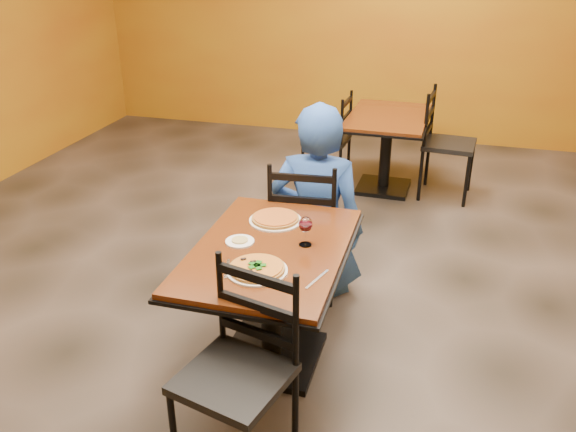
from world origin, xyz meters
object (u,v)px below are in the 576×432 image
(chair_main_far, at_px, (306,225))
(chair_main_near, at_px, (234,379))
(pizza_far, at_px, (275,218))
(wine_glass, at_px, (305,230))
(chair_second_left, at_px, (327,140))
(chair_second_right, at_px, (449,145))
(table_second, at_px, (387,136))
(side_plate, at_px, (240,241))
(plate_main, at_px, (257,271))
(diner, at_px, (317,200))
(table_main, at_px, (271,277))
(pizza_main, at_px, (257,268))
(plate_far, at_px, (275,220))

(chair_main_far, bearing_deg, chair_main_near, 87.36)
(pizza_far, relative_size, wine_glass, 1.56)
(chair_main_near, distance_m, chair_second_left, 3.59)
(chair_second_right, xyz_separation_m, pizza_far, (-0.95, -2.48, 0.26))
(table_second, distance_m, chair_second_right, 0.59)
(chair_main_far, distance_m, chair_second_left, 2.00)
(pizza_far, xyz_separation_m, side_plate, (-0.11, -0.31, -0.02))
(table_second, distance_m, side_plate, 2.84)
(chair_main_near, xyz_separation_m, chair_second_left, (-0.35, 3.57, -0.03))
(side_plate, bearing_deg, wine_glass, 10.76)
(plate_main, relative_size, side_plate, 1.94)
(chair_main_far, bearing_deg, pizza_far, 77.43)
(side_plate, bearing_deg, plate_main, -55.24)
(chair_main_far, relative_size, diner, 0.74)
(table_second, xyz_separation_m, chair_main_far, (-0.30, -1.98, -0.05))
(chair_main_far, relative_size, plate_main, 3.21)
(table_main, distance_m, plate_main, 0.33)
(chair_second_right, bearing_deg, chair_second_left, 95.09)
(chair_main_near, distance_m, pizza_main, 0.58)
(chair_second_right, bearing_deg, chair_main_near, 172.20)
(chair_main_near, height_order, diner, diner)
(chair_main_far, distance_m, wine_glass, 0.83)
(chair_second_left, height_order, plate_far, chair_second_left)
(table_second, distance_m, plate_far, 2.52)
(chair_second_left, distance_m, diner, 1.98)
(pizza_main, distance_m, pizza_far, 0.59)
(chair_main_far, bearing_deg, side_plate, 72.57)
(table_second, xyz_separation_m, chair_second_right, (0.58, -0.00, -0.04))
(chair_second_left, height_order, side_plate, chair_second_left)
(plate_far, distance_m, wine_glass, 0.35)
(table_main, xyz_separation_m, plate_far, (-0.07, 0.32, 0.20))
(table_main, distance_m, plate_far, 0.38)
(side_plate, bearing_deg, table_main, -2.02)
(chair_second_left, bearing_deg, side_plate, 4.67)
(plate_far, bearing_deg, chair_main_far, 82.47)
(table_main, distance_m, chair_second_left, 2.81)
(chair_main_far, bearing_deg, plate_main, 85.62)
(wine_glass, bearing_deg, chair_main_near, -97.44)
(side_plate, distance_m, wine_glass, 0.37)
(diner, bearing_deg, plate_main, 85.89)
(chair_second_left, xyz_separation_m, wine_glass, (0.46, -2.72, 0.38))
(wine_glass, bearing_deg, pizza_far, 135.23)
(chair_main_near, distance_m, chair_main_far, 1.59)
(chair_main_near, xyz_separation_m, plate_main, (-0.05, 0.51, 0.26))
(table_second, height_order, plate_far, plate_far)
(chair_main_far, height_order, pizza_far, chair_main_far)
(chair_second_right, distance_m, plate_far, 2.67)
(table_second, relative_size, chair_main_near, 1.14)
(chair_second_right, distance_m, diner, 2.11)
(chair_second_left, relative_size, pizza_far, 3.28)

